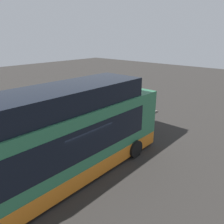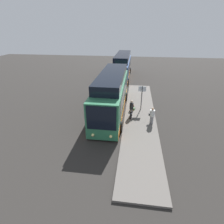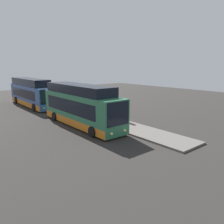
{
  "view_description": "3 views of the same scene",
  "coord_description": "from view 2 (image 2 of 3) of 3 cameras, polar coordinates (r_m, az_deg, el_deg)",
  "views": [
    {
      "loc": [
        -5.24,
        -7.03,
        6.01
      ],
      "look_at": [
        3.35,
        0.71,
        1.96
      ],
      "focal_mm": 35.0,
      "sensor_mm": 36.0,
      "label": 1
    },
    {
      "loc": [
        16.03,
        2.41,
        8.23
      ],
      "look_at": [
        3.35,
        0.71,
        1.96
      ],
      "focal_mm": 28.0,
      "sensor_mm": 36.0,
      "label": 2
    },
    {
      "loc": [
        17.75,
        -11.09,
        5.92
      ],
      "look_at": [
        3.35,
        0.71,
        1.96
      ],
      "focal_mm": 35.0,
      "sensor_mm": 36.0,
      "label": 3
    }
  ],
  "objects": [
    {
      "name": "platform",
      "position": [
        18.0,
        9.08,
        -1.2
      ],
      "size": [
        20.0,
        3.04,
        0.15
      ],
      "color": "#605B56",
      "rests_on": "ground"
    },
    {
      "name": "passenger_waiting",
      "position": [
        17.35,
        6.41,
        1.43
      ],
      "size": [
        0.46,
        0.61,
        1.66
      ],
      "rotation": [
        0.0,
        0.0,
        -0.24
      ],
      "color": "gray",
      "rests_on": "platform"
    },
    {
      "name": "bus_lead",
      "position": [
        18.25,
        -0.09,
        5.62
      ],
      "size": [
        11.47,
        2.88,
        4.1
      ],
      "color": "#2D704C",
      "rests_on": "ground"
    },
    {
      "name": "ground",
      "position": [
        18.18,
        -0.8,
        -0.83
      ],
      "size": [
        80.0,
        80.0,
        0.0
      ],
      "primitive_type": "plane",
      "color": "#2B2826"
    },
    {
      "name": "sign_post",
      "position": [
        18.68,
        9.72,
        5.72
      ],
      "size": [
        0.1,
        0.79,
        2.61
      ],
      "color": "#4C4C51",
      "rests_on": "platform"
    },
    {
      "name": "suitcase",
      "position": [
        17.11,
        6.17,
        -1.17
      ],
      "size": [
        0.41,
        0.21,
        0.81
      ],
      "color": "black",
      "rests_on": "platform"
    },
    {
      "name": "trash_bin",
      "position": [
        18.74,
        6.52,
        1.46
      ],
      "size": [
        0.44,
        0.44,
        0.65
      ],
      "color": "#593319",
      "rests_on": "platform"
    },
    {
      "name": "passenger_boarding",
      "position": [
        16.33,
        12.93,
        -1.01
      ],
      "size": [
        0.71,
        0.59,
        1.57
      ],
      "rotation": [
        0.0,
        0.0,
        2.03
      ],
      "color": "gray",
      "rests_on": "platform"
    },
    {
      "name": "bus_second",
      "position": [
        31.7,
        3.44,
        14.37
      ],
      "size": [
        12.29,
        2.74,
        4.06
      ],
      "color": "#33518C",
      "rests_on": "ground"
    }
  ]
}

